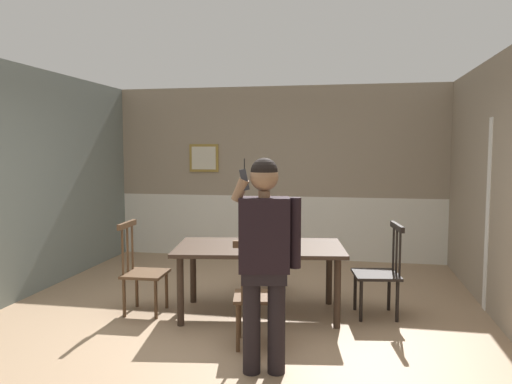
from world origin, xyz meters
TOP-DOWN VIEW (x-y plane):
  - ground_plane at (0.00, 0.00)m, footprint 7.24×7.24m
  - room_back_partition at (-0.00, 3.29)m, footprint 5.35×0.17m
  - dining_table at (0.21, 0.51)m, footprint 1.87×1.20m
  - chair_near_window at (1.46, 0.69)m, footprint 0.52×0.52m
  - chair_by_doorway at (0.34, -0.35)m, footprint 0.47×0.47m
  - chair_at_table_head at (0.08, 1.36)m, footprint 0.54×0.54m
  - chair_opposite_corner at (-1.04, 0.33)m, footprint 0.45×0.45m
  - person_figure at (0.50, -0.86)m, footprint 0.54×0.28m

SIDE VIEW (x-z plane):
  - ground_plane at x=0.00m, z-range 0.00..0.00m
  - chair_opposite_corner at x=-1.04m, z-range -0.03..0.95m
  - chair_at_table_head at x=0.08m, z-range 0.00..0.93m
  - chair_by_doorway at x=0.34m, z-range -0.02..0.96m
  - chair_near_window at x=1.46m, z-range -0.02..0.96m
  - dining_table at x=0.21m, z-range 0.29..1.03m
  - person_figure at x=0.50m, z-range 0.13..1.82m
  - room_back_partition at x=0.00m, z-range -0.05..2.69m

